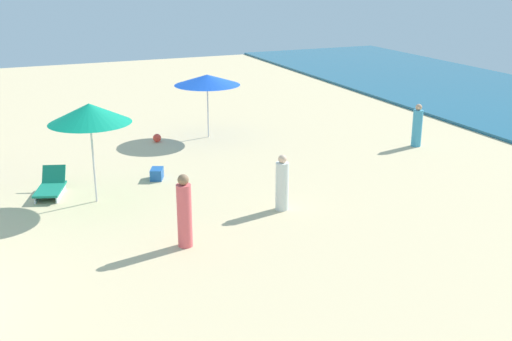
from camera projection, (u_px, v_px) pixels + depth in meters
umbrella_0 at (89, 113)px, 16.21m from camera, size 2.15×2.15×2.68m
lounge_chair_0_0 at (51, 187)px, 17.35m from camera, size 1.52×1.05×0.69m
umbrella_4 at (207, 80)px, 22.62m from camera, size 2.38×2.38×2.31m
beachgoer_0 at (417, 127)px, 21.90m from camera, size 0.42×0.42×1.50m
beachgoer_1 at (184, 213)px, 14.03m from camera, size 0.47×0.47×1.71m
beachgoer_2 at (282, 184)px, 16.19m from camera, size 0.40×0.40×1.48m
beach_ball_0 at (157, 138)px, 22.58m from camera, size 0.29×0.29×0.29m
cooler_box_1 at (157, 174)px, 18.67m from camera, size 0.61×0.52×0.33m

